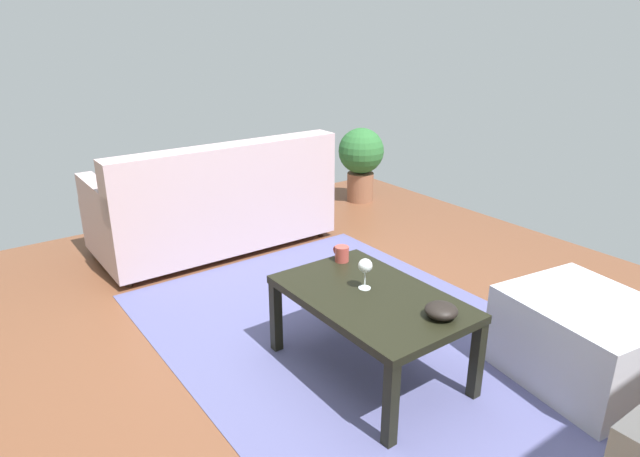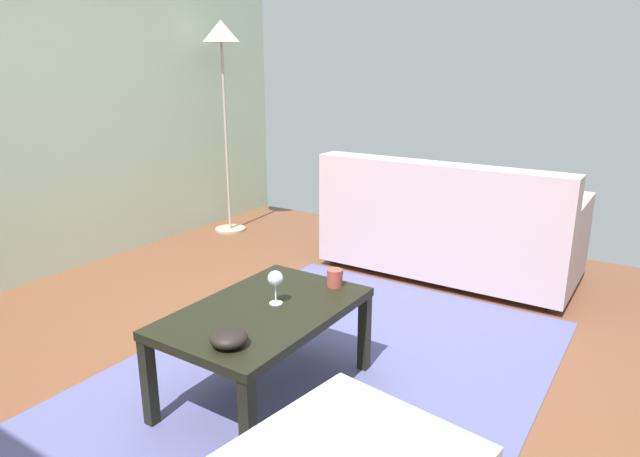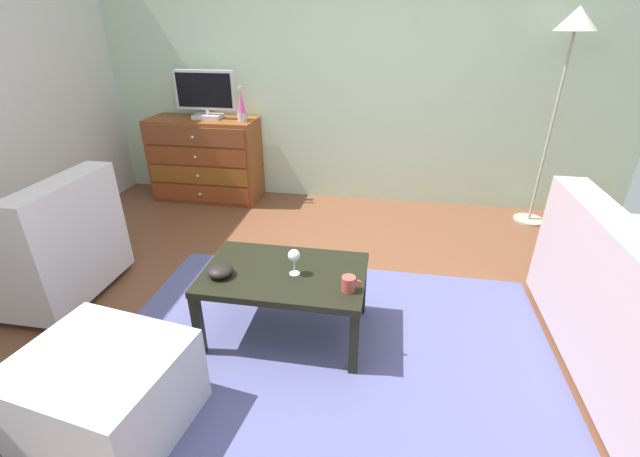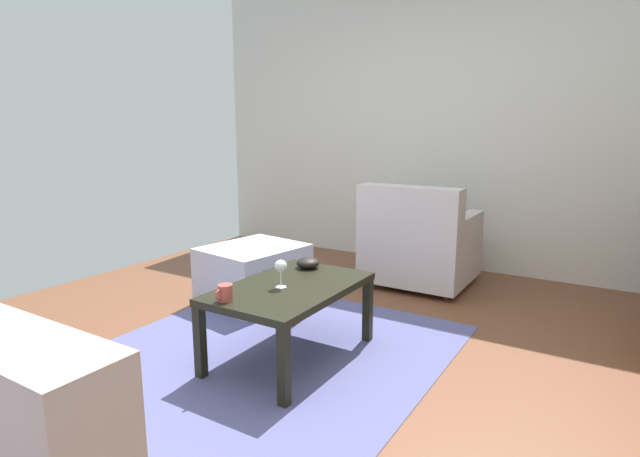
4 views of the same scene
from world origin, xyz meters
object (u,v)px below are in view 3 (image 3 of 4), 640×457
tv (205,94)px  mug (349,284)px  bowl_decorative (220,271)px  armchair (45,250)px  coffee_table (284,279)px  lava_lamp (241,106)px  wine_glass (294,256)px  dresser (206,160)px  ottoman (105,391)px  standing_lamp (572,42)px

tv → mug: tv is taller
bowl_decorative → armchair: armchair is taller
tv → coffee_table: size_ratio=0.65×
lava_lamp → wine_glass: 2.26m
dresser → armchair: bearing=-100.3°
ottoman → dresser: bearing=104.0°
standing_lamp → mug: bearing=-126.2°
tv → bowl_decorative: 2.43m
wine_glass → armchair: 1.78m
mug → standing_lamp: 2.82m
wine_glass → bowl_decorative: size_ratio=1.07×
coffee_table → mug: size_ratio=8.27×
dresser → armchair: (-0.34, -1.90, -0.08)m
coffee_table → standing_lamp: standing_lamp is taller
tv → mug: size_ratio=5.37×
tv → standing_lamp: standing_lamp is taller
ottoman → standing_lamp: size_ratio=0.38×
tv → bowl_decorative: tv is taller
coffee_table → standing_lamp: (1.93, 1.97, 1.20)m
armchair → standing_lamp: bearing=27.0°
lava_lamp → mug: bearing=-58.4°
standing_lamp → armchair: bearing=-153.0°
dresser → bowl_decorative: bearing=-64.5°
lava_lamp → mug: size_ratio=2.89×
dresser → bowl_decorative: size_ratio=7.54×
tv → coffee_table: tv is taller
ottoman → standing_lamp: standing_lamp is taller
dresser → mug: (1.75, -2.14, 0.05)m
wine_glass → armchair: armchair is taller
bowl_decorative → standing_lamp: size_ratio=0.08×
dresser → coffee_table: bearing=-56.1°
dresser → ottoman: bearing=-76.0°
armchair → tv: bearing=77.9°
coffee_table → mug: bearing=-18.0°
ottoman → standing_lamp: bearing=47.0°
mug → bowl_decorative: size_ratio=0.78×
bowl_decorative → ottoman: bearing=-113.9°
tv → ottoman: tv is taller
lava_lamp → standing_lamp: standing_lamp is taller
tv → ottoman: bearing=-77.4°
coffee_table → armchair: armchair is taller
wine_glass → coffee_table: bearing=167.5°
lava_lamp → mug: 2.52m
lava_lamp → tv: bearing=170.1°
wine_glass → bowl_decorative: 0.43m
tv → standing_lamp: (3.22, -0.07, 0.49)m
dresser → ottoman: 2.91m
lava_lamp → bowl_decorative: lava_lamp is taller
bowl_decorative → lava_lamp: bearing=105.0°
lava_lamp → coffee_table: (0.90, -1.97, -0.61)m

